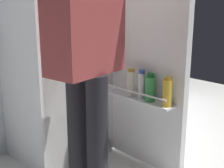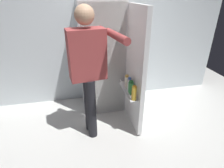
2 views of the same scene
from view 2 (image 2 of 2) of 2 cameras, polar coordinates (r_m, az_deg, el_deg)
name	(u,v)px [view 2 (image 2 of 2)]	position (r m, az deg, el deg)	size (l,w,h in m)	color
ground_plane	(108,122)	(2.87, -1.11, -11.62)	(5.93, 5.93, 0.00)	silver
kitchen_wall	(97,29)	(3.17, -4.51, 16.61)	(4.40, 0.10, 2.47)	silver
refrigerator	(104,59)	(2.89, -2.49, 7.66)	(0.71, 1.22, 1.68)	white
person	(88,65)	(2.21, -7.30, 5.90)	(0.61, 0.70, 1.67)	black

